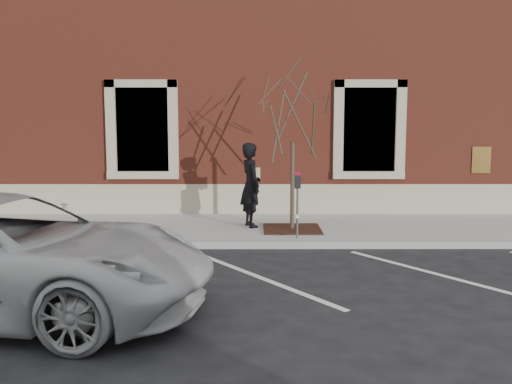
{
  "coord_description": "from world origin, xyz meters",
  "views": [
    {
      "loc": [
        -0.02,
        -11.64,
        2.62
      ],
      "look_at": [
        0.0,
        0.6,
        1.1
      ],
      "focal_mm": 40.0,
      "sensor_mm": 36.0,
      "label": 1
    }
  ],
  "objects": [
    {
      "name": "sidewalk_near",
      "position": [
        0.0,
        1.75,
        0.07
      ],
      "size": [
        40.0,
        3.5,
        0.15
      ],
      "primitive_type": "cube",
      "color": "#B2AFA8",
      "rests_on": "ground"
    },
    {
      "name": "sapling",
      "position": [
        0.83,
        1.23,
        2.73
      ],
      "size": [
        2.21,
        2.21,
        3.69
      ],
      "color": "#483C2C",
      "rests_on": "sidewalk_near"
    },
    {
      "name": "ground",
      "position": [
        0.0,
        0.0,
        0.0
      ],
      "size": [
        120.0,
        120.0,
        0.0
      ],
      "primitive_type": "plane",
      "color": "#28282B",
      "rests_on": "ground"
    },
    {
      "name": "parking_stripes",
      "position": [
        0.0,
        -2.2,
        0.0
      ],
      "size": [
        28.0,
        4.4,
        0.01
      ],
      "primitive_type": null,
      "color": "silver",
      "rests_on": "ground"
    },
    {
      "name": "tree_grate",
      "position": [
        0.83,
        1.23,
        0.17
      ],
      "size": [
        1.31,
        1.31,
        0.03
      ],
      "primitive_type": "cube",
      "color": "#361B11",
      "rests_on": "sidewalk_near"
    },
    {
      "name": "parking_meter",
      "position": [
        0.87,
        0.22,
        1.13
      ],
      "size": [
        0.13,
        0.1,
        1.42
      ],
      "rotation": [
        0.0,
        0.0,
        -0.36
      ],
      "color": "#595B60",
      "rests_on": "sidewalk_near"
    },
    {
      "name": "man",
      "position": [
        -0.12,
        1.62,
        1.14
      ],
      "size": [
        0.68,
        0.84,
        1.98
      ],
      "primitive_type": "imported",
      "rotation": [
        0.0,
        0.0,
        1.9
      ],
      "color": "black",
      "rests_on": "sidewalk_near"
    },
    {
      "name": "curb_near",
      "position": [
        0.0,
        -0.05,
        0.07
      ],
      "size": [
        40.0,
        0.12,
        0.15
      ],
      "primitive_type": "cube",
      "color": "#9E9E99",
      "rests_on": "ground"
    },
    {
      "name": "building_civic",
      "position": [
        0.0,
        7.74,
        4.0
      ],
      "size": [
        40.0,
        8.62,
        8.0
      ],
      "color": "maroon",
      "rests_on": "ground"
    }
  ]
}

